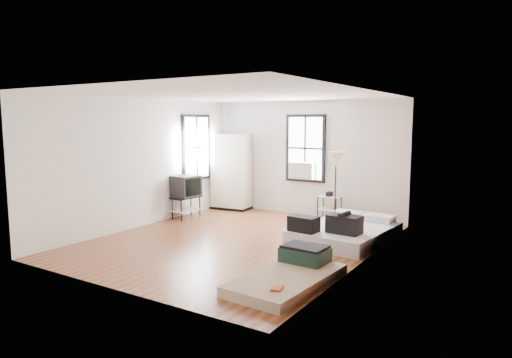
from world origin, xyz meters
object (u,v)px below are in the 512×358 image
Objects in this scene: mattress_bare at (291,273)px; side_table at (329,201)px; floor_lamp at (336,163)px; mattress_main at (344,231)px; wardrobe at (231,172)px; tv_stand at (186,188)px.

side_table is (-1.18, 4.14, 0.33)m from mattress_bare.
mattress_bare is 1.15× the size of floor_lamp.
mattress_main is 1.12× the size of wardrobe.
tv_stand reaches higher than mattress_main.
floor_lamp is at bearing -61.18° from side_table.
tv_stand is at bearing -151.34° from side_table.
side_table reaches higher than mattress_main.
wardrobe reaches higher than mattress_main.
floor_lamp is (0.54, -0.98, 0.98)m from side_table.
tv_stand is (-3.51, -0.65, -0.70)m from floor_lamp.
floor_lamp reaches higher than side_table.
wardrobe is at bearing -178.55° from side_table.
floor_lamp is (-0.45, 0.60, 1.25)m from mattress_main.
floor_lamp is 1.63× the size of tv_stand.
wardrobe is at bearing 137.67° from mattress_bare.
wardrobe is 1.18× the size of floor_lamp.
mattress_bare is 3.49m from floor_lamp.
tv_stand is at bearing 152.40° from mattress_bare.
tv_stand is (-4.15, 2.52, 0.62)m from mattress_bare.
floor_lamp reaches higher than tv_stand.
mattress_main is at bearing -57.94° from side_table.
tv_stand is (-0.21, -1.55, -0.25)m from wardrobe.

